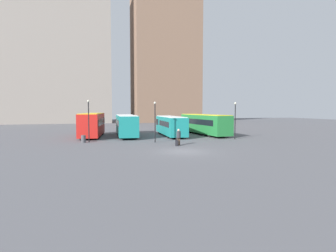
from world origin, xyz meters
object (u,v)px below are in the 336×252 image
Objects in this scene: bus_2 at (170,125)px; bus_3 at (204,123)px; trash_bin at (83,139)px; traveler at (179,136)px; bus_1 at (126,125)px; suitcase at (177,143)px; lamp_post_1 at (235,117)px; lamp_post_2 at (155,118)px; bus_0 at (92,124)px; lamp_post_0 at (89,117)px.

bus_3 is at bearing -83.00° from bus_2.
bus_2 is 13.14m from trash_bin.
bus_2 is 6.25× the size of traveler.
trash_bin is (-12.01, -5.23, -1.12)m from bus_2.
bus_1 is 12.56× the size of suitcase.
traveler reaches higher than trash_bin.
lamp_post_1 is 10.70m from lamp_post_2.
bus_0 is 6.34m from lamp_post_0.
lamp_post_1 is at bearing -53.59° from suitcase.
trash_bin is at bearing 165.10° from lamp_post_2.
trash_bin is (-0.93, -6.34, -1.37)m from bus_0.
bus_1 is 2.24× the size of lamp_post_0.
suitcase is at bearing 170.73° from bus_2.
suitcase is 1.04× the size of trash_bin.
trash_bin is at bearing 73.13° from suitcase.
lamp_post_0 is at bearing 10.41° from trash_bin.
lamp_post_1 is at bearing -5.44° from lamp_post_0.
lamp_post_0 is at bearing -175.98° from bus_0.
lamp_post_0 reaches higher than bus_3.
lamp_post_1 is 5.62× the size of trash_bin.
lamp_post_0 is 1.04× the size of lamp_post_1.
trash_bin is (-0.62, -0.11, -2.54)m from lamp_post_0.
bus_2 is 11.11m from suitcase.
bus_0 reaches higher than trash_bin.
bus_0 is at bearing 87.15° from lamp_post_0.
bus_3 is 14.29× the size of suitcase.
suitcase is 10.26m from lamp_post_1.
bus_2 is 2.32× the size of lamp_post_2.
traveler is at bearing -28.94° from suitcase.
bus_3 is at bearing 100.16° from lamp_post_1.
lamp_post_2 is at bearing -133.09° from bus_0.
lamp_post_1 reaches higher than lamp_post_2.
lamp_post_0 is 2.62m from trash_bin.
trash_bin is (-9.97, 5.16, -0.62)m from traveler.
lamp_post_1 is at bearing -107.18° from bus_0.
bus_3 is 7.42m from lamp_post_1.
bus_0 is 14.65m from traveler.
lamp_post_0 is at bearing 174.56° from lamp_post_1.
bus_0 reaches higher than traveler.
bus_3 reaches higher than traveler.
bus_2 is 12.45× the size of suitcase.
lamp_post_0 is (-11.38, -5.12, 1.41)m from bus_2.
bus_1 is at bearing 84.00° from bus_3.
lamp_post_1 reaches higher than bus_2.
bus_3 reaches higher than bus_1.
bus_0 is 4.69m from bus_1.
bus_1 is 0.88× the size of bus_3.
suitcase is 4.53m from lamp_post_2.
bus_2 is 12.56m from lamp_post_0.
trash_bin is at bearing 139.26° from bus_1.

